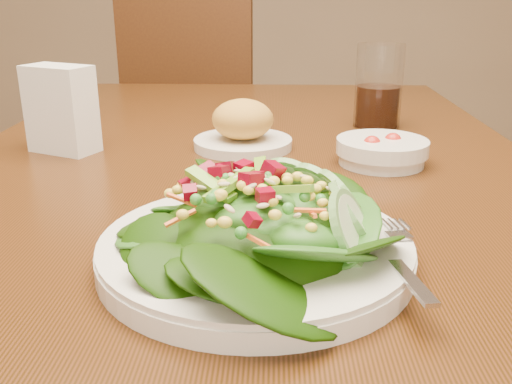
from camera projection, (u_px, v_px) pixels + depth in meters
dining_table at (245, 219)px, 0.91m from camera, size 0.90×1.40×0.75m
chair_far at (198, 135)px, 1.98m from camera, size 0.50×0.50×0.96m
salad_plate at (266, 231)px, 0.54m from camera, size 0.30×0.30×0.09m
bread_plate at (243, 128)px, 0.92m from camera, size 0.16×0.16×0.08m
tomato_bowl at (382, 151)px, 0.84m from camera, size 0.13×0.13×0.04m
drinking_glass at (378, 92)px, 1.06m from camera, size 0.09×0.09×0.15m
napkin_holder at (61, 107)px, 0.89m from camera, size 0.12×0.09×0.14m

